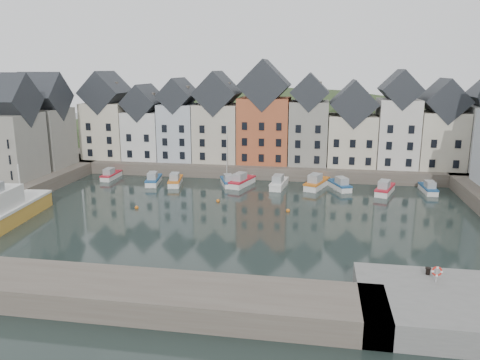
% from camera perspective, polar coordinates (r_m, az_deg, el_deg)
% --- Properties ---
extents(ground, '(260.00, 260.00, 0.00)m').
position_cam_1_polar(ground, '(57.35, -0.50, -5.06)').
color(ground, black).
rests_on(ground, ground).
extents(far_quay, '(90.00, 16.00, 2.00)m').
position_cam_1_polar(far_quay, '(85.82, 3.05, 1.85)').
color(far_quay, brown).
rests_on(far_quay, ground).
extents(near_wall, '(50.00, 6.00, 2.00)m').
position_cam_1_polar(near_wall, '(40.93, -20.59, -12.32)').
color(near_wall, brown).
rests_on(near_wall, ground).
extents(hillside, '(153.60, 70.40, 64.00)m').
position_cam_1_polar(hillside, '(115.73, 4.45, -4.82)').
color(hillside, '#2A381C').
rests_on(hillside, ground).
extents(far_terrace, '(72.37, 8.16, 17.78)m').
position_cam_1_polar(far_terrace, '(82.31, 5.19, 6.88)').
color(far_terrace, beige).
rests_on(far_terrace, far_quay).
extents(left_terrace, '(7.65, 17.00, 15.69)m').
position_cam_1_polar(left_terrace, '(81.63, -24.52, 5.67)').
color(left_terrace, gray).
rests_on(left_terrace, left_quay).
extents(mooring_buoys, '(20.50, 5.50, 0.50)m').
position_cam_1_polar(mooring_buoys, '(63.05, -3.22, -3.22)').
color(mooring_buoys, '#CA6517').
rests_on(mooring_buoys, ground).
extents(boat_a, '(1.76, 5.51, 2.11)m').
position_cam_1_polar(boat_a, '(82.09, -15.47, 0.58)').
color(boat_a, silver).
rests_on(boat_a, ground).
extents(boat_b, '(2.80, 6.13, 2.27)m').
position_cam_1_polar(boat_b, '(76.84, -10.50, 0.02)').
color(boat_b, silver).
rests_on(boat_b, ground).
extents(boat_c, '(2.78, 6.02, 2.23)m').
position_cam_1_polar(boat_c, '(75.77, -7.90, -0.08)').
color(boat_c, silver).
rests_on(boat_c, ground).
extents(boat_d, '(3.38, 5.59, 10.22)m').
position_cam_1_polar(boat_d, '(74.73, -1.53, -0.14)').
color(boat_d, silver).
rests_on(boat_d, ground).
extents(boat_e, '(3.65, 6.57, 2.41)m').
position_cam_1_polar(boat_e, '(74.37, 0.21, -0.16)').
color(boat_e, silver).
rests_on(boat_e, ground).
extents(boat_f, '(2.65, 6.40, 2.39)m').
position_cam_1_polar(boat_f, '(73.39, 4.76, -0.40)').
color(boat_f, silver).
rests_on(boat_f, ground).
extents(boat_g, '(4.19, 7.08, 2.60)m').
position_cam_1_polar(boat_g, '(73.92, 9.32, -0.38)').
color(boat_g, silver).
rests_on(boat_g, ground).
extents(boat_h, '(3.91, 6.05, 2.23)m').
position_cam_1_polar(boat_h, '(73.90, 12.04, -0.59)').
color(boat_h, silver).
rests_on(boat_h, ground).
extents(boat_i, '(3.75, 6.45, 2.37)m').
position_cam_1_polar(boat_i, '(72.89, 17.23, -1.07)').
color(boat_i, silver).
rests_on(boat_i, ground).
extents(boat_j, '(2.01, 5.51, 2.08)m').
position_cam_1_polar(boat_j, '(75.81, 21.98, -0.97)').
color(boat_j, silver).
rests_on(boat_j, ground).
extents(large_vessel, '(4.87, 13.62, 6.95)m').
position_cam_1_polar(large_vessel, '(63.27, -26.29, -3.17)').
color(large_vessel, gold).
rests_on(large_vessel, ground).
extents(mooring_bollard, '(0.48, 0.48, 0.56)m').
position_cam_1_polar(mooring_bollard, '(41.29, 21.95, -10.21)').
color(mooring_bollard, black).
rests_on(mooring_bollard, near_quay).
extents(life_ring_post, '(0.80, 0.17, 1.30)m').
position_cam_1_polar(life_ring_post, '(39.92, 22.88, -10.26)').
color(life_ring_post, gray).
rests_on(life_ring_post, near_quay).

